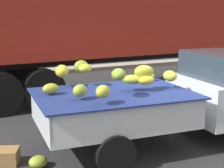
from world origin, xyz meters
name	(u,v)px	position (x,y,z in m)	size (l,w,h in m)	color
ground	(169,137)	(0.00, 0.00, 0.00)	(220.00, 220.00, 0.00)	#28282B
curb_strip	(53,71)	(0.00, 8.34, 0.08)	(80.00, 0.80, 0.16)	gray
pickup_truck	(204,94)	(0.58, -0.28, 0.88)	(4.94, 2.20, 1.70)	silver
semi_trailer	(138,10)	(1.73, 4.32, 2.54)	(12.08, 3.00, 3.95)	maroon
fallen_banana_bunch_near_tailgate	(38,162)	(-2.71, -0.21, 0.10)	(0.31, 0.27, 0.19)	olive
produce_crate	(2,157)	(-3.22, 0.17, 0.13)	(0.52, 0.36, 0.26)	olive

